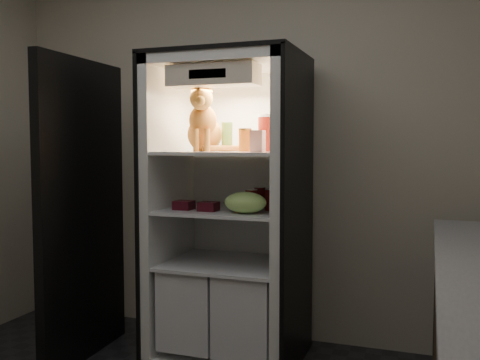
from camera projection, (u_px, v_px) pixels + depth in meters
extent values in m
plane|color=beige|center=(252.00, 142.00, 3.68)|extent=(3.60, 0.00, 3.60)
cube|color=white|center=(246.00, 205.00, 3.59)|extent=(0.85, 0.06, 1.85)
cube|color=white|center=(171.00, 208.00, 3.42)|extent=(0.06, 0.70, 1.85)
cube|color=white|center=(291.00, 213.00, 3.16)|extent=(0.06, 0.70, 1.85)
cube|color=white|center=(229.00, 64.00, 3.23)|extent=(0.85, 0.70, 0.06)
cube|color=white|center=(229.00, 352.00, 3.35)|extent=(0.85, 0.70, 0.06)
cube|color=black|center=(165.00, 208.00, 3.44)|extent=(0.02, 0.72, 1.87)
cube|color=black|center=(298.00, 214.00, 3.14)|extent=(0.02, 0.72, 1.87)
cube|color=black|center=(229.00, 56.00, 3.22)|extent=(0.90, 0.72, 0.02)
cube|color=white|center=(227.00, 153.00, 3.24)|extent=(0.73, 0.62, 0.02)
cube|color=white|center=(227.00, 210.00, 3.26)|extent=(0.73, 0.62, 0.02)
cube|color=white|center=(201.00, 301.00, 3.36)|extent=(0.34, 0.58, 0.48)
cube|color=white|center=(254.00, 306.00, 3.24)|extent=(0.34, 0.58, 0.48)
cube|color=white|center=(227.00, 264.00, 3.28)|extent=(0.73, 0.62, 0.02)
cube|color=beige|center=(213.00, 76.00, 3.01)|extent=(0.52, 0.18, 0.12)
cube|color=black|center=(207.00, 74.00, 2.93)|extent=(0.22, 0.01, 0.05)
cube|color=black|center=(83.00, 210.00, 3.29)|extent=(0.10, 0.87, 1.85)
cube|color=white|center=(78.00, 272.00, 3.26)|extent=(0.09, 0.64, 0.12)
cube|color=white|center=(76.00, 191.00, 3.23)|extent=(0.09, 0.64, 0.12)
ellipsoid|color=#B06716|center=(205.00, 134.00, 3.31)|extent=(0.27, 0.31, 0.22)
ellipsoid|color=#B06716|center=(203.00, 120.00, 3.20)|extent=(0.21, 0.20, 0.19)
sphere|color=orange|center=(201.00, 99.00, 3.13)|extent=(0.17, 0.17, 0.14)
sphere|color=orange|center=(200.00, 100.00, 3.07)|extent=(0.07, 0.07, 0.06)
cone|color=orange|center=(194.00, 87.00, 3.14)|extent=(0.07, 0.07, 0.06)
cone|color=orange|center=(209.00, 87.00, 3.13)|extent=(0.07, 0.07, 0.06)
cylinder|color=#B06716|center=(196.00, 140.00, 3.15)|extent=(0.04, 0.04, 0.13)
cylinder|color=#B06716|center=(207.00, 140.00, 3.14)|extent=(0.04, 0.04, 0.13)
cylinder|color=#B06716|center=(222.00, 148.00, 3.22)|extent=(0.21, 0.19, 0.04)
cylinder|color=#268E3D|center=(227.00, 138.00, 3.26)|extent=(0.07, 0.07, 0.16)
cylinder|color=#268E3D|center=(227.00, 124.00, 3.25)|extent=(0.07, 0.07, 0.01)
cylinder|color=white|center=(247.00, 143.00, 3.32)|extent=(0.08, 0.08, 0.10)
cylinder|color=blue|center=(247.00, 133.00, 3.32)|extent=(0.09, 0.09, 0.02)
cylinder|color=maroon|center=(245.00, 141.00, 3.17)|extent=(0.08, 0.08, 0.12)
cylinder|color=#B2782F|center=(245.00, 129.00, 3.17)|extent=(0.08, 0.08, 0.01)
cylinder|color=maroon|center=(269.00, 134.00, 3.20)|extent=(0.13, 0.13, 0.20)
cylinder|color=white|center=(269.00, 116.00, 3.19)|extent=(0.13, 0.13, 0.02)
cube|color=white|center=(258.00, 141.00, 2.99)|extent=(0.07, 0.07, 0.12)
cylinder|color=black|center=(260.00, 198.00, 3.31)|extent=(0.07, 0.07, 0.13)
cylinder|color=#B2B2B2|center=(260.00, 187.00, 3.30)|extent=(0.07, 0.07, 0.00)
cylinder|color=black|center=(271.00, 200.00, 3.17)|extent=(0.07, 0.07, 0.12)
cylinder|color=#B2B2B2|center=(271.00, 189.00, 3.17)|extent=(0.07, 0.07, 0.00)
cylinder|color=black|center=(251.00, 201.00, 3.12)|extent=(0.07, 0.07, 0.13)
cylinder|color=#B2B2B2|center=(251.00, 190.00, 3.11)|extent=(0.07, 0.07, 0.00)
cylinder|color=brown|center=(239.00, 202.00, 3.27)|extent=(0.07, 0.07, 0.08)
cylinder|color=#B2B2B2|center=(239.00, 194.00, 3.26)|extent=(0.07, 0.07, 0.01)
ellipsoid|color=#86B956|center=(245.00, 203.00, 3.05)|extent=(0.25, 0.18, 0.12)
cube|color=#4E0D15|center=(184.00, 205.00, 3.22)|extent=(0.11, 0.11, 0.05)
cube|color=#4E0D15|center=(208.00, 206.00, 3.15)|extent=(0.11, 0.11, 0.05)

